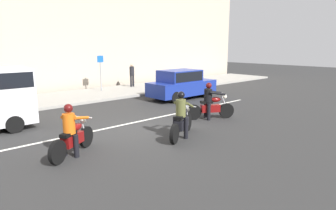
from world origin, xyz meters
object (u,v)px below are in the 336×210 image
(motorcycle_with_rider_black_leather, at_px, (210,104))
(pedestrian_bystander, at_px, (132,73))
(parked_sedan_cobalt_blue, at_px, (181,84))
(street_sign_post, at_px, (101,69))
(motorcycle_with_rider_olive, at_px, (182,118))
(motorcycle_with_rider_orange_stripe, at_px, (72,134))

(motorcycle_with_rider_black_leather, bearing_deg, pedestrian_bystander, 74.23)
(parked_sedan_cobalt_blue, distance_m, street_sign_post, 5.73)
(pedestrian_bystander, bearing_deg, parked_sedan_cobalt_blue, -92.14)
(motorcycle_with_rider_black_leather, xyz_separation_m, pedestrian_bystander, (2.75, 9.75, 0.47))
(motorcycle_with_rider_olive, distance_m, pedestrian_bystander, 12.02)
(motorcycle_with_rider_olive, xyz_separation_m, street_sign_post, (2.74, 10.44, 0.93))
(motorcycle_with_rider_black_leather, relative_size, parked_sedan_cobalt_blue, 0.45)
(motorcycle_with_rider_black_leather, distance_m, parked_sedan_cobalt_blue, 5.07)
(parked_sedan_cobalt_blue, bearing_deg, pedestrian_bystander, 87.86)
(motorcycle_with_rider_orange_stripe, relative_size, parked_sedan_cobalt_blue, 0.42)
(motorcycle_with_rider_olive, bearing_deg, pedestrian_bystander, 63.08)
(motorcycle_with_rider_orange_stripe, xyz_separation_m, pedestrian_bystander, (9.00, 9.82, 0.49))
(motorcycle_with_rider_black_leather, xyz_separation_m, motorcycle_with_rider_olive, (-2.68, -0.96, 0.00))
(parked_sedan_cobalt_blue, relative_size, pedestrian_bystander, 2.54)
(motorcycle_with_rider_orange_stripe, distance_m, pedestrian_bystander, 13.33)
(motorcycle_with_rider_black_leather, relative_size, motorcycle_with_rider_olive, 0.96)
(motorcycle_with_rider_orange_stripe, bearing_deg, parked_sedan_cobalt_blue, 26.76)
(motorcycle_with_rider_orange_stripe, height_order, parked_sedan_cobalt_blue, parked_sedan_cobalt_blue)
(motorcycle_with_rider_orange_stripe, height_order, street_sign_post, street_sign_post)
(parked_sedan_cobalt_blue, bearing_deg, motorcycle_with_rider_olive, -134.49)
(street_sign_post, relative_size, pedestrian_bystander, 1.40)
(pedestrian_bystander, bearing_deg, street_sign_post, -174.35)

